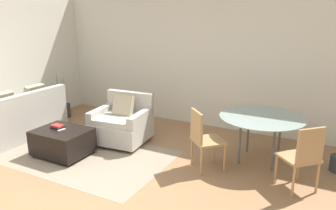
% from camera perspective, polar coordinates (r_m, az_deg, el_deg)
% --- Properties ---
extents(ground_plane, '(20.00, 20.00, 0.00)m').
position_cam_1_polar(ground_plane, '(4.44, -15.42, -14.88)').
color(ground_plane, '#936B47').
extents(wall_back, '(12.00, 0.06, 2.75)m').
position_cam_1_polar(wall_back, '(6.63, 3.39, 8.47)').
color(wall_back, beige).
rests_on(wall_back, ground_plane).
extents(wall_left, '(0.06, 12.00, 2.75)m').
position_cam_1_polar(wall_left, '(7.08, -25.43, 7.45)').
color(wall_left, beige).
rests_on(wall_left, ground_plane).
extents(area_rug, '(2.84, 1.73, 0.01)m').
position_cam_1_polar(area_rug, '(5.55, -14.77, -8.35)').
color(area_rug, gray).
rests_on(area_rug, ground_plane).
extents(couch, '(0.85, 1.71, 0.91)m').
position_cam_1_polar(couch, '(6.60, -24.67, -2.51)').
color(couch, '#B2ADA3').
rests_on(couch, ground_plane).
extents(armchair, '(0.98, 0.95, 0.84)m').
position_cam_1_polar(armchair, '(5.83, -8.00, -3.19)').
color(armchair, '#B2ADA3').
rests_on(armchair, ground_plane).
extents(ottoman, '(0.84, 0.66, 0.43)m').
position_cam_1_polar(ottoman, '(5.53, -17.89, -6.04)').
color(ottoman, black).
rests_on(ottoman, ground_plane).
extents(book_stack, '(0.19, 0.17, 0.05)m').
position_cam_1_polar(book_stack, '(5.57, -18.68, -3.55)').
color(book_stack, black).
rests_on(book_stack, ottoman).
extents(tv_remote_primary, '(0.07, 0.14, 0.01)m').
position_cam_1_polar(tv_remote_primary, '(5.46, -18.04, -4.12)').
color(tv_remote_primary, '#B7B7BC').
rests_on(tv_remote_primary, ottoman).
extents(potted_plant, '(0.34, 0.34, 1.00)m').
position_cam_1_polar(potted_plant, '(7.53, -17.92, -0.41)').
color(potted_plant, '#333338').
rests_on(potted_plant, ground_plane).
extents(dining_table, '(1.27, 1.27, 0.72)m').
position_cam_1_polar(dining_table, '(5.12, 16.00, -2.63)').
color(dining_table, '#8C9E99').
rests_on(dining_table, ground_plane).
extents(dining_chair_near_left, '(0.59, 0.59, 0.90)m').
position_cam_1_polar(dining_chair_near_left, '(4.74, 6.09, -5.41)').
color(dining_chair_near_left, tan).
rests_on(dining_chair_near_left, ground_plane).
extents(dining_chair_near_right, '(0.59, 0.59, 0.90)m').
position_cam_1_polar(dining_chair_near_right, '(4.46, 22.51, -7.97)').
color(dining_chair_near_right, tan).
rests_on(dining_chair_near_right, ground_plane).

